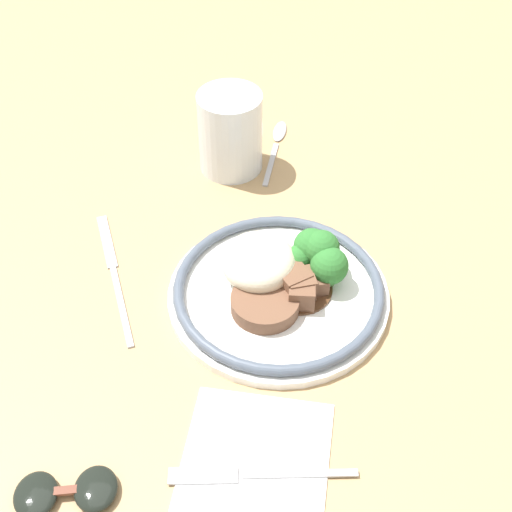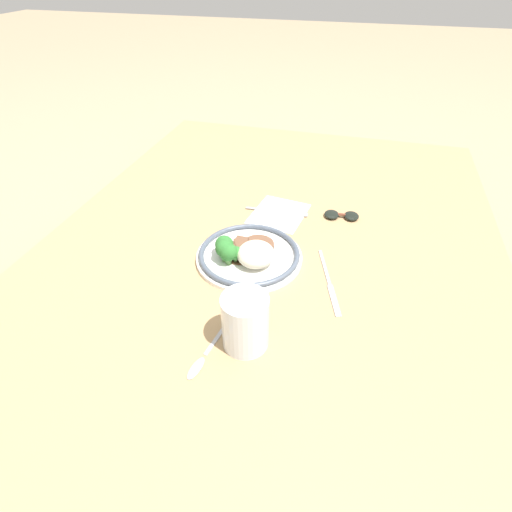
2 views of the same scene
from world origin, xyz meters
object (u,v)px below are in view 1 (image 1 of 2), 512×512
sunglasses (66,492)px  juice_glass (230,135)px  knife (114,271)px  spoon (278,139)px  fork (244,475)px  plate (281,282)px

sunglasses → juice_glass: bearing=-22.0°
knife → spoon: 0.32m
fork → spoon: bearing=-95.7°
plate → sunglasses: plate is taller
juice_glass → knife: (-0.20, 0.13, -0.05)m
juice_glass → spoon: 0.10m
knife → spoon: spoon is taller
juice_glass → spoon: bearing=-46.6°
fork → knife: size_ratio=0.83×
plate → fork: 0.22m
fork → spoon: (0.51, -0.03, -0.00)m
knife → spoon: (0.26, -0.19, 0.00)m
fork → spoon: size_ratio=1.15×
juice_glass → knife: 0.24m
knife → fork: bearing=-166.0°
juice_glass → fork: 0.46m
knife → sunglasses: 0.27m
plate → sunglasses: (-0.24, 0.19, -0.01)m
fork → spoon: 0.51m
plate → spoon: plate is taller
plate → spoon: 0.29m
plate → fork: size_ratio=1.43×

